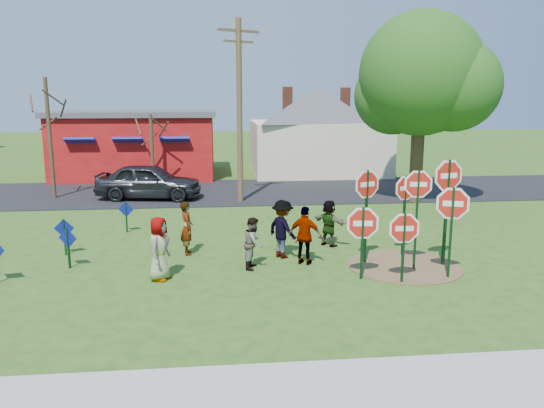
{
  "coord_description": "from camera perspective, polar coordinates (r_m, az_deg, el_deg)",
  "views": [
    {
      "loc": [
        -0.7,
        -14.92,
        4.72
      ],
      "look_at": [
        0.94,
        1.05,
        1.47
      ],
      "focal_mm": 35.0,
      "sensor_mm": 36.0,
      "label": 1
    }
  ],
  "objects": [
    {
      "name": "person_a",
      "position": [
        14.13,
        -12.05,
        -4.71
      ],
      "size": [
        0.77,
        0.95,
        1.69
      ],
      "primitive_type": "imported",
      "rotation": [
        0.0,
        0.0,
        1.26
      ],
      "color": "#404B80",
      "rests_on": "ground"
    },
    {
      "name": "red_building",
      "position": [
        33.37,
        -14.19,
        6.38
      ],
      "size": [
        9.4,
        7.69,
        3.9
      ],
      "color": "maroon",
      "rests_on": "ground"
    },
    {
      "name": "stop_sign_f",
      "position": [
        14.49,
        18.83,
        -0.65
      ],
      "size": [
        1.11,
        0.35,
        2.59
      ],
      "rotation": [
        0.0,
        0.0,
        -0.29
      ],
      "color": "black",
      "rests_on": "ground"
    },
    {
      "name": "bare_tree_east",
      "position": [
        28.37,
        -12.82,
        6.66
      ],
      "size": [
        1.8,
        1.8,
        3.84
      ],
      "color": "#382819",
      "rests_on": "ground"
    },
    {
      "name": "stop_sign_d",
      "position": [
        15.43,
        18.39,
        1.89
      ],
      "size": [
        1.18,
        0.27,
        3.19
      ],
      "rotation": [
        0.0,
        0.0,
        0.21
      ],
      "color": "black",
      "rests_on": "ground"
    },
    {
      "name": "ground",
      "position": [
        15.66,
        -3.03,
        -6.1
      ],
      "size": [
        120.0,
        120.0,
        0.0
      ],
      "primitive_type": "plane",
      "color": "#2F5016",
      "rests_on": "ground"
    },
    {
      "name": "stop_sign_g",
      "position": [
        15.16,
        10.16,
        0.98
      ],
      "size": [
        1.03,
        0.42,
        2.86
      ],
      "rotation": [
        0.0,
        0.0,
        0.38
      ],
      "color": "black",
      "rests_on": "ground"
    },
    {
      "name": "road",
      "position": [
        26.84,
        -4.27,
        1.35
      ],
      "size": [
        120.0,
        7.5,
        0.04
      ],
      "primitive_type": "cube",
      "color": "black",
      "rests_on": "ground"
    },
    {
      "name": "stop_sign_e",
      "position": [
        13.87,
        14.02,
        -3.08
      ],
      "size": [
        1.07,
        0.08,
        1.99
      ],
      "rotation": [
        0.0,
        0.0,
        -0.05
      ],
      "color": "black",
      "rests_on": "ground"
    },
    {
      "name": "sidewalk",
      "position": [
        9.06,
        -0.6,
        -19.67
      ],
      "size": [
        22.0,
        1.8,
        0.08
      ],
      "primitive_type": "cube",
      "color": "#9E9E99",
      "rests_on": "ground"
    },
    {
      "name": "cream_house",
      "position": [
        33.55,
        4.85,
        8.36
      ],
      "size": [
        9.4,
        9.4,
        6.5
      ],
      "color": "beige",
      "rests_on": "ground"
    },
    {
      "name": "blue_diamond_c",
      "position": [
        17.17,
        -21.44,
        -2.9
      ],
      "size": [
        0.6,
        0.06,
        1.13
      ],
      "rotation": [
        0.0,
        0.0,
        -0.0
      ],
      "color": "black",
      "rests_on": "ground"
    },
    {
      "name": "leafy_tree",
      "position": [
        24.66,
        16.03,
        12.64
      ],
      "size": [
        5.92,
        5.4,
        8.41
      ],
      "color": "#382819",
      "rests_on": "ground"
    },
    {
      "name": "stop_sign_a",
      "position": [
        13.95,
        9.72,
        -2.58
      ],
      "size": [
        1.15,
        0.11,
        2.08
      ],
      "rotation": [
        0.0,
        0.0,
        -0.08
      ],
      "color": "black",
      "rests_on": "ground"
    },
    {
      "name": "stop_sign_c",
      "position": [
        14.87,
        15.4,
        0.76
      ],
      "size": [
        1.02,
        0.18,
        2.92
      ],
      "rotation": [
        0.0,
        0.0,
        -0.16
      ],
      "color": "black",
      "rests_on": "ground"
    },
    {
      "name": "utility_pole",
      "position": [
        23.82,
        -3.52,
        10.27
      ],
      "size": [
        1.83,
        0.92,
        8.04
      ],
      "rotation": [
        0.0,
        0.0,
        0.43
      ],
      "color": "#4C3823",
      "rests_on": "ground"
    },
    {
      "name": "dirt_patch",
      "position": [
        15.59,
        14.03,
        -6.47
      ],
      "size": [
        3.2,
        3.2,
        0.03
      ],
      "primitive_type": "cylinder",
      "color": "brown",
      "rests_on": "ground"
    },
    {
      "name": "bare_tree_west",
      "position": [
        26.71,
        -22.91,
        8.21
      ],
      "size": [
        1.8,
        1.8,
        5.59
      ],
      "color": "#382819",
      "rests_on": "ground"
    },
    {
      "name": "person_e",
      "position": [
        15.12,
        3.58,
        -3.42
      ],
      "size": [
        1.07,
        0.83,
        1.69
      ],
      "primitive_type": "imported",
      "rotation": [
        0.0,
        0.0,
        2.65
      ],
      "color": "#42264F",
      "rests_on": "ground"
    },
    {
      "name": "person_f",
      "position": [
        17.08,
        6.14,
        -2.05
      ],
      "size": [
        1.23,
        1.35,
        1.5
      ],
      "primitive_type": "imported",
      "rotation": [
        0.0,
        0.0,
        2.26
      ],
      "color": "#215A34",
      "rests_on": "ground"
    },
    {
      "name": "suv",
      "position": [
        25.34,
        -13.1,
        2.4
      ],
      "size": [
        5.06,
        2.64,
        1.64
      ],
      "primitive_type": "imported",
      "rotation": [
        0.0,
        0.0,
        1.42
      ],
      "color": "#2C2C30",
      "rests_on": "road"
    },
    {
      "name": "person_d",
      "position": [
        15.72,
        1.15,
        -2.71
      ],
      "size": [
        1.17,
        1.3,
        1.74
      ],
      "primitive_type": "imported",
      "rotation": [
        0.0,
        0.0,
        2.17
      ],
      "color": "#35353A",
      "rests_on": "ground"
    },
    {
      "name": "stop_sign_b",
      "position": [
        16.14,
        14.12,
        0.93
      ],
      "size": [
        0.93,
        0.39,
        2.58
      ],
      "rotation": [
        0.0,
        0.0,
        0.39
      ],
      "color": "black",
      "rests_on": "ground"
    },
    {
      "name": "blue_diamond_b",
      "position": [
        15.83,
        -21.09,
        -3.95
      ],
      "size": [
        0.55,
        0.26,
        1.17
      ],
      "rotation": [
        0.0,
        0.0,
        -0.43
      ],
      "color": "black",
      "rests_on": "ground"
    },
    {
      "name": "person_c",
      "position": [
        14.81,
        -1.99,
        -4.2
      ],
      "size": [
        0.72,
        0.83,
        1.45
      ],
      "primitive_type": "imported",
      "rotation": [
        0.0,
        0.0,
        1.3
      ],
      "color": "brown",
      "rests_on": "ground"
    },
    {
      "name": "blue_diamond_d",
      "position": [
        19.37,
        -15.42,
        -0.97
      ],
      "size": [
        0.55,
        0.12,
        1.11
      ],
      "rotation": [
        0.0,
        0.0,
        -0.19
      ],
      "color": "black",
      "rests_on": "ground"
    },
    {
      "name": "person_b",
      "position": [
        16.27,
        -9.14,
        -2.56
      ],
      "size": [
        0.5,
        0.66,
        1.64
      ],
      "primitive_type": "imported",
      "rotation": [
        0.0,
        0.0,
        1.76
      ],
      "color": "#2E7E6B",
      "rests_on": "ground"
    }
  ]
}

